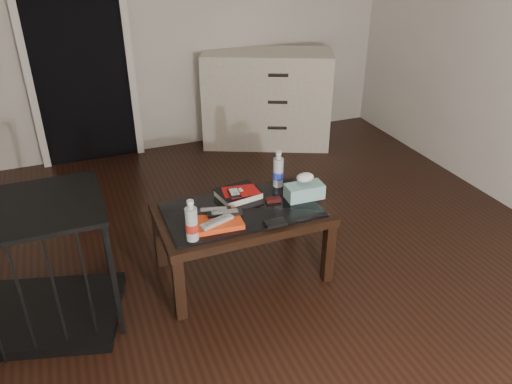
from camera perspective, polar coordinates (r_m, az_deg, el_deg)
ground at (r=2.89m, az=-4.73°, el=-14.27°), size 5.00×5.00×0.00m
room_shell at (r=2.15m, az=-6.54°, el=19.22°), size 5.00×5.00×5.00m
doorway at (r=4.61m, az=-19.80°, el=15.32°), size 0.90×0.08×2.07m
coffee_table at (r=2.99m, az=-1.66°, el=-3.01°), size 1.00×0.60×0.46m
dresser at (r=4.88m, az=1.23°, el=10.61°), size 1.30×0.94×0.90m
pet_crate at (r=2.99m, az=-24.52°, el=-9.81°), size 1.03×0.81×0.71m
magazines at (r=2.81m, az=-4.58°, el=-3.39°), size 0.29×0.23×0.03m
remote_silver at (r=2.77m, az=-4.50°, el=-3.35°), size 0.21×0.12×0.02m
remote_black_front at (r=2.84m, az=-3.58°, el=-2.41°), size 0.21×0.08×0.02m
remote_black_back at (r=2.87m, az=-4.85°, el=-2.09°), size 0.21×0.10×0.02m
textbook at (r=3.07m, az=-2.04°, el=-0.21°), size 0.28×0.24×0.05m
dvd_mailers at (r=3.05m, az=-2.02°, el=0.16°), size 0.21×0.16×0.01m
ipod at (r=3.00m, az=-2.50°, el=-0.08°), size 0.07×0.11×0.02m
flip_phone at (r=3.03m, az=1.98°, el=-0.88°), size 0.10×0.06×0.02m
wallet at (r=2.80m, az=2.24°, el=-3.55°), size 0.12×0.07×0.02m
water_bottle_left at (r=2.64m, az=-7.39°, el=-3.22°), size 0.08×0.08×0.24m
water_bottle_right at (r=3.16m, az=2.56°, el=2.66°), size 0.08×0.08×0.24m
tissue_box at (r=3.06m, az=5.55°, el=0.09°), size 0.23×0.13×0.09m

